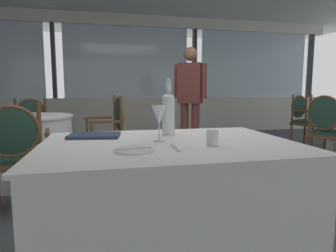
{
  "coord_description": "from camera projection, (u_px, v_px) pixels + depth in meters",
  "views": [
    {
      "loc": [
        -0.54,
        -2.67,
        1.04
      ],
      "look_at": [
        -0.18,
        -1.03,
        0.83
      ],
      "focal_mm": 30.77,
      "sensor_mm": 36.0,
      "label": 1
    }
  ],
  "objects": [
    {
      "name": "dinner_fork",
      "position": [
        175.0,
        148.0,
        1.45
      ],
      "size": [
        0.02,
        0.17,
        0.0
      ],
      "primitive_type": "cube",
      "rotation": [
        0.0,
        0.0,
        1.56
      ],
      "color": "silver",
      "rests_on": "foreground_table"
    },
    {
      "name": "dining_chair_0_3",
      "position": [
        328.0,
        126.0,
        3.8
      ],
      "size": [
        0.58,
        0.63,
        0.98
      ],
      "rotation": [
        0.0,
        0.0,
        12.9
      ],
      "color": "brown",
      "rests_on": "ground_plane"
    },
    {
      "name": "dining_chair_1_1",
      "position": [
        31.0,
        124.0,
        4.16
      ],
      "size": [
        0.59,
        0.53,
        0.92
      ],
      "rotation": [
        0.0,
        0.0,
        4.87
      ],
      "color": "brown",
      "rests_on": "ground_plane"
    },
    {
      "name": "wine_glass",
      "position": [
        159.0,
        116.0,
        1.63
      ],
      "size": [
        0.09,
        0.09,
        0.21
      ],
      "color": "white",
      "rests_on": "foreground_table"
    },
    {
      "name": "dining_chair_1_3",
      "position": [
        15.0,
        150.0,
        2.4
      ],
      "size": [
        0.59,
        0.53,
        0.93
      ],
      "rotation": [
        0.0,
        0.0,
        8.02
      ],
      "color": "brown",
      "rests_on": "ground_plane"
    },
    {
      "name": "background_table_1",
      "position": [
        26.0,
        148.0,
        3.3
      ],
      "size": [
        1.06,
        1.06,
        0.75
      ],
      "color": "white",
      "rests_on": "ground_plane"
    },
    {
      "name": "menu_book",
      "position": [
        95.0,
        135.0,
        1.79
      ],
      "size": [
        0.33,
        0.24,
        0.02
      ],
      "primitive_type": "cube",
      "rotation": [
        0.0,
        0.0,
        -0.14
      ],
      "color": "#2D3856",
      "rests_on": "foreground_table"
    },
    {
      "name": "ground_plane",
      "position": [
        163.0,
        196.0,
        2.84
      ],
      "size": [
        14.23,
        14.23,
        0.0
      ],
      "primitive_type": "plane",
      "color": "#4C5156"
    },
    {
      "name": "side_plate",
      "position": [
        134.0,
        150.0,
        1.39
      ],
      "size": [
        0.2,
        0.2,
        0.01
      ],
      "primitive_type": "cylinder",
      "color": "white",
      "rests_on": "foreground_table"
    },
    {
      "name": "window_wall_far",
      "position": [
        128.0,
        88.0,
        6.68
      ],
      "size": [
        10.22,
        0.14,
        2.73
      ],
      "color": "silver",
      "rests_on": "ground_plane"
    },
    {
      "name": "water_tumbler",
      "position": [
        212.0,
        138.0,
        1.52
      ],
      "size": [
        0.07,
        0.07,
        0.08
      ],
      "primitive_type": "cylinder",
      "color": "white",
      "rests_on": "foreground_table"
    },
    {
      "name": "dining_chair_1_0",
      "position": [
        110.0,
        128.0,
        3.63
      ],
      "size": [
        0.53,
        0.59,
        0.97
      ],
      "rotation": [
        0.0,
        0.0,
        3.3
      ],
      "color": "brown",
      "rests_on": "ground_plane"
    },
    {
      "name": "diner_person_0",
      "position": [
        190.0,
        94.0,
        4.53
      ],
      "size": [
        0.46,
        0.37,
        1.7
      ],
      "rotation": [
        0.0,
        0.0,
        4.12
      ],
      "color": "brown",
      "rests_on": "ground_plane"
    },
    {
      "name": "dining_chair_0_2",
      "position": [
        305.0,
        117.0,
        5.17
      ],
      "size": [
        0.63,
        0.58,
        0.95
      ],
      "rotation": [
        0.0,
        0.0,
        11.32
      ],
      "color": "brown",
      "rests_on": "ground_plane"
    },
    {
      "name": "foreground_table",
      "position": [
        169.0,
        205.0,
        1.68
      ],
      "size": [
        1.41,
        1.01,
        0.75
      ],
      "color": "white",
      "rests_on": "ground_plane"
    },
    {
      "name": "butter_knife",
      "position": [
        134.0,
        149.0,
        1.39
      ],
      "size": [
        0.17,
        0.04,
        0.0
      ],
      "primitive_type": "cube",
      "rotation": [
        0.0,
        0.0,
        0.13
      ],
      "color": "silver",
      "rests_on": "foreground_table"
    },
    {
      "name": "water_bottle",
      "position": [
        168.0,
        112.0,
        1.85
      ],
      "size": [
        0.08,
        0.08,
        0.37
      ],
      "color": "white",
      "rests_on": "foreground_table"
    }
  ]
}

